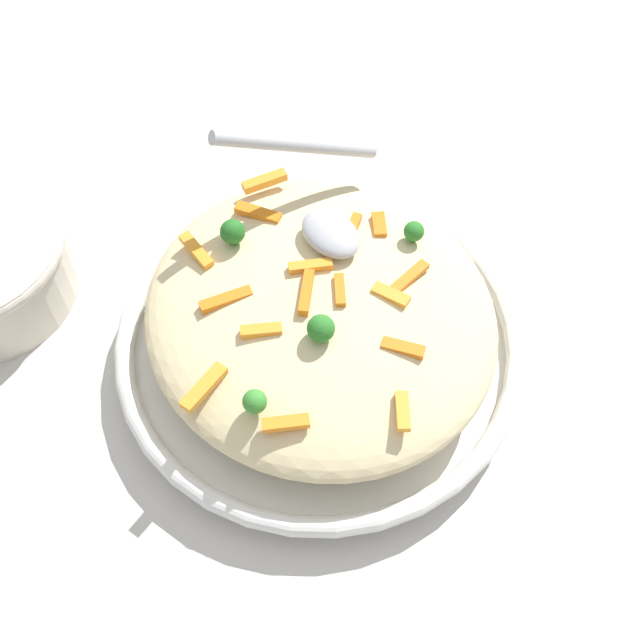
% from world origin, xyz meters
% --- Properties ---
extents(ground_plane, '(2.40, 2.40, 0.00)m').
position_xyz_m(ground_plane, '(0.00, 0.00, 0.00)').
color(ground_plane, beige).
extents(serving_bowl, '(0.34, 0.34, 0.04)m').
position_xyz_m(serving_bowl, '(0.00, 0.00, 0.02)').
color(serving_bowl, white).
rests_on(serving_bowl, ground_plane).
extents(pasta_mound, '(0.30, 0.28, 0.06)m').
position_xyz_m(pasta_mound, '(0.00, 0.00, 0.06)').
color(pasta_mound, beige).
rests_on(pasta_mound, serving_bowl).
extents(carrot_piece_0, '(0.03, 0.02, 0.01)m').
position_xyz_m(carrot_piece_0, '(0.01, 0.01, 0.10)').
color(carrot_piece_0, orange).
rests_on(carrot_piece_0, pasta_mound).
extents(carrot_piece_1, '(0.02, 0.03, 0.01)m').
position_xyz_m(carrot_piece_1, '(-0.02, 0.01, 0.10)').
color(carrot_piece_1, orange).
rests_on(carrot_piece_1, pasta_mound).
extents(carrot_piece_2, '(0.03, 0.03, 0.01)m').
position_xyz_m(carrot_piece_2, '(0.07, -0.09, 0.09)').
color(carrot_piece_2, orange).
rests_on(carrot_piece_2, pasta_mound).
extents(carrot_piece_3, '(0.03, 0.03, 0.01)m').
position_xyz_m(carrot_piece_3, '(0.12, -0.01, 0.09)').
color(carrot_piece_3, orange).
rests_on(carrot_piece_3, pasta_mound).
extents(carrot_piece_4, '(0.04, 0.03, 0.01)m').
position_xyz_m(carrot_piece_4, '(-0.10, 0.01, 0.09)').
color(carrot_piece_4, orange).
rests_on(carrot_piece_4, pasta_mound).
extents(carrot_piece_5, '(0.02, 0.04, 0.01)m').
position_xyz_m(carrot_piece_5, '(-0.12, 0.04, 0.09)').
color(carrot_piece_5, orange).
rests_on(carrot_piece_5, pasta_mound).
extents(carrot_piece_6, '(0.03, 0.03, 0.01)m').
position_xyz_m(carrot_piece_6, '(0.08, 0.02, 0.09)').
color(carrot_piece_6, orange).
rests_on(carrot_piece_6, pasta_mound).
extents(carrot_piece_7, '(0.02, 0.02, 0.01)m').
position_xyz_m(carrot_piece_7, '(-0.04, 0.06, 0.09)').
color(carrot_piece_7, orange).
rests_on(carrot_piece_7, pasta_mound).
extents(carrot_piece_8, '(0.03, 0.02, 0.01)m').
position_xyz_m(carrot_piece_8, '(0.03, 0.04, 0.09)').
color(carrot_piece_8, orange).
rests_on(carrot_piece_8, pasta_mound).
extents(carrot_piece_9, '(0.02, 0.04, 0.01)m').
position_xyz_m(carrot_piece_9, '(0.01, -0.12, 0.09)').
color(carrot_piece_9, orange).
rests_on(carrot_piece_9, pasta_mound).
extents(carrot_piece_10, '(0.03, 0.03, 0.01)m').
position_xyz_m(carrot_piece_10, '(-0.01, -0.01, 0.10)').
color(carrot_piece_10, orange).
rests_on(carrot_piece_10, pasta_mound).
extents(carrot_piece_11, '(0.02, 0.04, 0.01)m').
position_xyz_m(carrot_piece_11, '(-0.04, -0.06, 0.09)').
color(carrot_piece_11, orange).
rests_on(carrot_piece_11, pasta_mound).
extents(carrot_piece_12, '(0.01, 0.04, 0.01)m').
position_xyz_m(carrot_piece_12, '(0.03, 0.06, 0.09)').
color(carrot_piece_12, orange).
rests_on(carrot_piece_12, pasta_mound).
extents(carrot_piece_13, '(0.03, 0.02, 0.01)m').
position_xyz_m(carrot_piece_13, '(-0.03, 0.08, 0.09)').
color(carrot_piece_13, orange).
rests_on(carrot_piece_13, pasta_mound).
extents(carrot_piece_14, '(0.04, 0.01, 0.01)m').
position_xyz_m(carrot_piece_14, '(-0.10, -0.05, 0.09)').
color(carrot_piece_14, orange).
rests_on(carrot_piece_14, pasta_mound).
extents(carrot_piece_15, '(0.02, 0.03, 0.01)m').
position_xyz_m(carrot_piece_15, '(0.00, -0.06, 0.09)').
color(carrot_piece_15, orange).
rests_on(carrot_piece_15, pasta_mound).
extents(broccoli_floret_0, '(0.02, 0.02, 0.02)m').
position_xyz_m(broccoli_floret_0, '(0.00, 0.10, 0.10)').
color(broccoli_floret_0, '#296820').
rests_on(broccoli_floret_0, pasta_mound).
extents(broccoli_floret_1, '(0.02, 0.02, 0.03)m').
position_xyz_m(broccoli_floret_1, '(-0.09, -0.02, 0.10)').
color(broccoli_floret_1, '#205B1C').
rests_on(broccoli_floret_1, pasta_mound).
extents(broccoli_floret_2, '(0.02, 0.02, 0.02)m').
position_xyz_m(broccoli_floret_2, '(0.05, -0.10, 0.10)').
color(broccoli_floret_2, '#377928').
rests_on(broccoli_floret_2, pasta_mound).
extents(broccoli_floret_3, '(0.02, 0.02, 0.02)m').
position_xyz_m(broccoli_floret_3, '(0.03, -0.02, 0.11)').
color(broccoli_floret_3, '#296820').
rests_on(broccoli_floret_3, pasta_mound).
extents(serving_spoon, '(0.12, 0.14, 0.08)m').
position_xyz_m(serving_spoon, '(-0.06, 0.05, 0.12)').
color(serving_spoon, '#B7B7BC').
rests_on(serving_spoon, pasta_mound).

